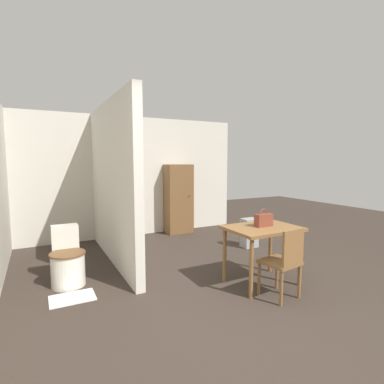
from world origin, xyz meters
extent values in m
plane|color=#382D26|center=(0.00, 0.00, 0.00)|extent=(16.00, 16.00, 0.00)
cube|color=beige|center=(0.00, 4.25, 1.25)|extent=(5.14, 0.12, 2.50)
cube|color=beige|center=(-0.57, 2.79, 1.25)|extent=(0.12, 2.80, 2.50)
cube|color=brown|center=(0.92, 0.96, 0.73)|extent=(0.91, 0.67, 0.04)
cylinder|color=brown|center=(0.53, 0.68, 0.36)|extent=(0.05, 0.05, 0.71)
cylinder|color=brown|center=(1.31, 0.68, 0.36)|extent=(0.05, 0.05, 0.71)
cylinder|color=brown|center=(0.53, 1.23, 0.36)|extent=(0.05, 0.05, 0.71)
cylinder|color=brown|center=(1.31, 1.23, 0.36)|extent=(0.05, 0.05, 0.71)
cube|color=brown|center=(0.85, 0.57, 0.42)|extent=(0.43, 0.43, 0.04)
cube|color=brown|center=(0.87, 0.39, 0.64)|extent=(0.35, 0.07, 0.40)
cylinder|color=brown|center=(0.67, 0.70, 0.20)|extent=(0.04, 0.04, 0.40)
cylinder|color=brown|center=(0.99, 0.75, 0.20)|extent=(0.04, 0.04, 0.40)
cylinder|color=brown|center=(0.71, 0.38, 0.20)|extent=(0.04, 0.04, 0.40)
cylinder|color=brown|center=(1.03, 0.43, 0.20)|extent=(0.04, 0.04, 0.40)
cylinder|color=silver|center=(-1.32, 2.05, 0.21)|extent=(0.41, 0.41, 0.41)
cylinder|color=brown|center=(-1.32, 2.05, 0.42)|extent=(0.44, 0.44, 0.02)
cube|color=silver|center=(-1.32, 2.32, 0.57)|extent=(0.34, 0.18, 0.32)
cube|color=brown|center=(0.95, 0.98, 0.83)|extent=(0.23, 0.11, 0.16)
torus|color=brown|center=(0.95, 0.98, 0.91)|extent=(0.14, 0.01, 0.14)
cube|color=brown|center=(1.14, 3.98, 0.75)|extent=(0.57, 0.38, 1.51)
sphere|color=black|center=(1.30, 3.78, 0.83)|extent=(0.02, 0.02, 0.02)
cube|color=silver|center=(-1.32, 1.64, 0.01)|extent=(0.50, 0.35, 0.01)
cube|color=#9E9EA3|center=(1.82, 2.35, 0.27)|extent=(0.28, 0.21, 0.53)
camera|label=1|loc=(-1.62, -1.96, 1.60)|focal=28.00mm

